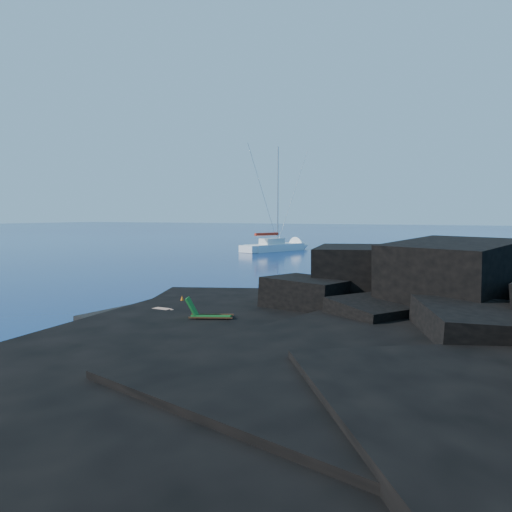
{
  "coord_description": "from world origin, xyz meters",
  "views": [
    {
      "loc": [
        15.33,
        -16.22,
        4.39
      ],
      "look_at": [
        2.41,
        9.26,
        2.0
      ],
      "focal_mm": 35.0,
      "sensor_mm": 36.0,
      "label": 1
    }
  ],
  "objects_px": {
    "sailboat": "(275,251)",
    "deck_chair": "(212,310)",
    "sunbather": "(162,311)",
    "marker_cone": "(182,301)"
  },
  "relations": [
    {
      "from": "deck_chair",
      "to": "sailboat",
      "type": "bearing_deg",
      "value": 87.25
    },
    {
      "from": "deck_chair",
      "to": "sunbather",
      "type": "distance_m",
      "value": 2.85
    },
    {
      "from": "sailboat",
      "to": "marker_cone",
      "type": "distance_m",
      "value": 38.41
    },
    {
      "from": "sailboat",
      "to": "deck_chair",
      "type": "distance_m",
      "value": 41.9
    },
    {
      "from": "deck_chair",
      "to": "sunbather",
      "type": "xyz_separation_m",
      "value": [
        -2.75,
        0.65,
        -0.38
      ]
    },
    {
      "from": "sailboat",
      "to": "sunbather",
      "type": "relative_size",
      "value": 7.61
    },
    {
      "from": "deck_chair",
      "to": "marker_cone",
      "type": "relative_size",
      "value": 3.32
    },
    {
      "from": "sailboat",
      "to": "marker_cone",
      "type": "bearing_deg",
      "value": -50.77
    },
    {
      "from": "sunbather",
      "to": "deck_chair",
      "type": "bearing_deg",
      "value": -11.24
    },
    {
      "from": "sailboat",
      "to": "marker_cone",
      "type": "xyz_separation_m",
      "value": [
        12.29,
        -36.39,
        0.6
      ]
    }
  ]
}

